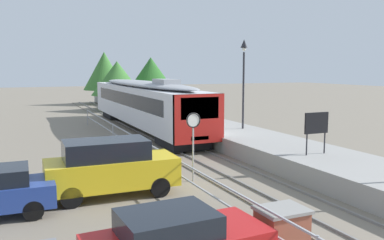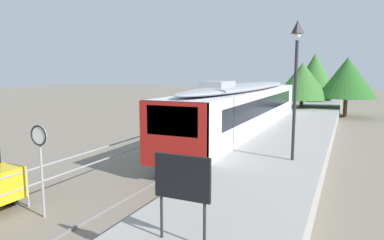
{
  "view_description": "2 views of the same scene",
  "coord_description": "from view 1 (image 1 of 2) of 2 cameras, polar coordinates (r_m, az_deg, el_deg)",
  "views": [
    {
      "loc": [
        -8.73,
        -3.09,
        4.56
      ],
      "look_at": [
        0.0,
        16.68,
        1.8
      ],
      "focal_mm": 38.15,
      "sensor_mm": 36.0,
      "label": 1
    },
    {
      "loc": [
        5.9,
        4.53,
        4.31
      ],
      "look_at": [
        -1.0,
        19.68,
        2.0
      ],
      "focal_mm": 32.17,
      "sensor_mm": 36.0,
      "label": 2
    }
  ],
  "objects": [
    {
      "name": "ground_plane",
      "position": [
        26.14,
        -10.81,
        -2.9
      ],
      "size": [
        160.0,
        160.0,
        0.0
      ],
      "primitive_type": "plane",
      "color": "slate"
    },
    {
      "name": "track_rails",
      "position": [
        26.95,
        -4.58,
        -2.41
      ],
      "size": [
        3.2,
        60.0,
        0.14
      ],
      "color": "slate",
      "rests_on": "ground"
    },
    {
      "name": "commuter_train",
      "position": [
        29.95,
        -6.81,
        2.61
      ],
      "size": [
        2.82,
        19.8,
        3.74
      ],
      "color": "silver",
      "rests_on": "track_rails"
    },
    {
      "name": "station_platform",
      "position": [
        28.1,
        1.68,
        -1.13
      ],
      "size": [
        3.9,
        60.0,
        0.9
      ],
      "primitive_type": "cube",
      "color": "#999691",
      "rests_on": "ground"
    },
    {
      "name": "platform_lamp_mid_platform",
      "position": [
        24.78,
        7.24,
        7.37
      ],
      "size": [
        0.34,
        0.34,
        5.35
      ],
      "color": "#232328",
      "rests_on": "station_platform"
    },
    {
      "name": "platform_notice_board",
      "position": [
        18.06,
        17.0,
        -0.59
      ],
      "size": [
        1.2,
        0.08,
        1.8
      ],
      "color": "#232328",
      "rests_on": "station_platform"
    },
    {
      "name": "speed_limit_sign",
      "position": [
        16.26,
        0.19,
        -1.34
      ],
      "size": [
        0.61,
        0.1,
        2.81
      ],
      "color": "#9EA0A5",
      "rests_on": "ground"
    },
    {
      "name": "brick_utility_cabinet",
      "position": [
        10.71,
        12.41,
        -14.75
      ],
      "size": [
        1.21,
        0.99,
        1.13
      ],
      "color": "brown",
      "rests_on": "ground"
    },
    {
      "name": "carpark_fence",
      "position": [
        16.45,
        -3.95,
        -5.57
      ],
      "size": [
        0.06,
        36.06,
        1.25
      ],
      "color": "#9EA0A5",
      "rests_on": "ground"
    },
    {
      "name": "parked_suv_yellow",
      "position": [
        14.93,
        -11.33,
        -6.42
      ],
      "size": [
        4.64,
        2.0,
        2.04
      ],
      "color": "gold",
      "rests_on": "ground"
    },
    {
      "name": "tree_behind_carpark",
      "position": [
        46.37,
        -5.76,
        6.32
      ],
      "size": [
        5.52,
        5.52,
        5.76
      ],
      "color": "brown",
      "rests_on": "ground"
    },
    {
      "name": "tree_behind_station_far",
      "position": [
        44.61,
        -10.42,
        5.77
      ],
      "size": [
        5.55,
        5.55,
        5.29
      ],
      "color": "brown",
      "rests_on": "ground"
    },
    {
      "name": "tree_distant_left",
      "position": [
        52.73,
        -12.14,
        6.73
      ],
      "size": [
        5.29,
        5.29,
        6.58
      ],
      "color": "brown",
      "rests_on": "ground"
    }
  ]
}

